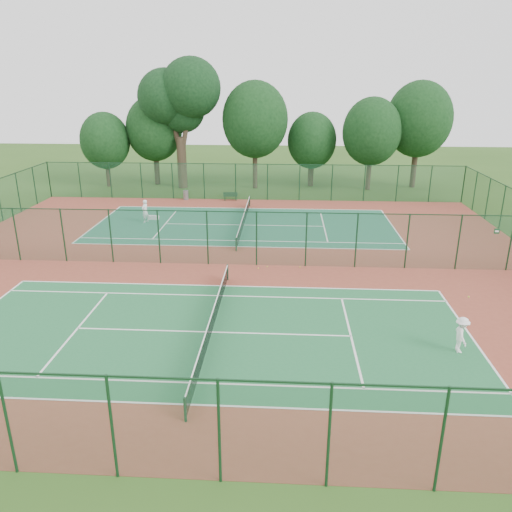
{
  "coord_description": "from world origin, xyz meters",
  "views": [
    {
      "loc": [
        3.26,
        -29.48,
        11.14
      ],
      "look_at": [
        1.67,
        -2.78,
        1.6
      ],
      "focal_mm": 35.0,
      "sensor_mm": 36.0,
      "label": 1
    }
  ],
  "objects_px": {
    "bench": "(230,196)",
    "big_tree": "(180,96)",
    "player_far": "(145,211)",
    "trash_bin": "(186,195)",
    "kit_bag": "(154,218)",
    "player_near": "(461,335)"
  },
  "relations": [
    {
      "from": "bench",
      "to": "kit_bag",
      "type": "bearing_deg",
      "value": -133.84
    },
    {
      "from": "big_tree",
      "to": "trash_bin",
      "type": "bearing_deg",
      "value": -77.28
    },
    {
      "from": "kit_bag",
      "to": "player_near",
      "type": "bearing_deg",
      "value": -42.15
    },
    {
      "from": "player_near",
      "to": "player_far",
      "type": "height_order",
      "value": "player_far"
    },
    {
      "from": "bench",
      "to": "big_tree",
      "type": "distance_m",
      "value": 12.18
    },
    {
      "from": "player_far",
      "to": "trash_bin",
      "type": "height_order",
      "value": "player_far"
    },
    {
      "from": "player_near",
      "to": "kit_bag",
      "type": "xyz_separation_m",
      "value": [
        -18.58,
        20.34,
        -0.65
      ]
    },
    {
      "from": "bench",
      "to": "big_tree",
      "type": "xyz_separation_m",
      "value": [
        -5.69,
        5.95,
        8.97
      ]
    },
    {
      "from": "trash_bin",
      "to": "big_tree",
      "type": "xyz_separation_m",
      "value": [
        -1.32,
        5.86,
        8.95
      ]
    },
    {
      "from": "player_near",
      "to": "bench",
      "type": "relative_size",
      "value": 1.16
    },
    {
      "from": "player_near",
      "to": "kit_bag",
      "type": "relative_size",
      "value": 1.83
    },
    {
      "from": "bench",
      "to": "kit_bag",
      "type": "height_order",
      "value": "bench"
    },
    {
      "from": "trash_bin",
      "to": "kit_bag",
      "type": "height_order",
      "value": "trash_bin"
    },
    {
      "from": "big_tree",
      "to": "player_far",
      "type": "bearing_deg",
      "value": -91.72
    },
    {
      "from": "trash_bin",
      "to": "bench",
      "type": "distance_m",
      "value": 4.36
    },
    {
      "from": "player_far",
      "to": "kit_bag",
      "type": "xyz_separation_m",
      "value": [
        0.43,
        0.86,
        -0.78
      ]
    },
    {
      "from": "bench",
      "to": "kit_bag",
      "type": "distance_m",
      "value": 9.23
    },
    {
      "from": "bench",
      "to": "big_tree",
      "type": "bearing_deg",
      "value": 127.86
    },
    {
      "from": "bench",
      "to": "player_far",
      "type": "bearing_deg",
      "value": -132.75
    },
    {
      "from": "trash_bin",
      "to": "big_tree",
      "type": "bearing_deg",
      "value": 102.72
    },
    {
      "from": "player_near",
      "to": "kit_bag",
      "type": "bearing_deg",
      "value": 43.0
    },
    {
      "from": "player_near",
      "to": "big_tree",
      "type": "distance_m",
      "value": 39.31
    }
  ]
}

